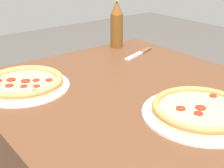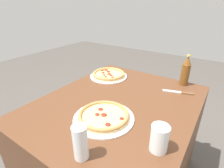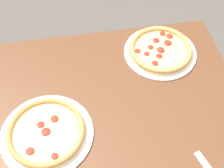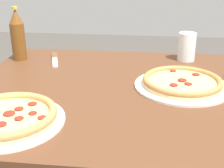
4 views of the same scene
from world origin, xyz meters
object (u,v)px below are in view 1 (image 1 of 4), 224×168
at_px(pizza_margherita, 200,110).
at_px(knife, 140,53).
at_px(beer_bottle, 117,25).
at_px(pizza_pepperoni, 24,83).

xyz_separation_m(pizza_margherita, knife, (-0.53, 0.26, -0.01)).
distance_m(beer_bottle, knife, 0.19).
height_order(pizza_pepperoni, beer_bottle, beer_bottle).
bearing_deg(knife, pizza_pepperoni, -86.18).
xyz_separation_m(beer_bottle, knife, (0.15, 0.01, -0.11)).
bearing_deg(knife, beer_bottle, -175.34).
bearing_deg(pizza_pepperoni, pizza_margherita, 32.43).
bearing_deg(beer_bottle, pizza_margherita, -19.87).
bearing_deg(pizza_pepperoni, knife, 93.82).
bearing_deg(beer_bottle, pizza_pepperoni, -71.07).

